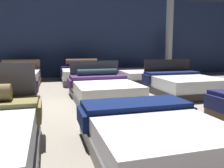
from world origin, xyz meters
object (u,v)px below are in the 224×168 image
object	(u,v)px
bed_6	(18,78)
bed_8	(140,75)
support_pillar	(169,37)
bed_5	(182,85)
bed_1	(152,133)
bed_7	(84,75)
bed_4	(103,89)
bed_3	(1,94)

from	to	relation	value
bed_6	bed_8	xyz separation A→B (m)	(4.55, -0.01, -0.04)
bed_8	bed_6	bearing A→B (deg)	179.91
support_pillar	bed_5	bearing A→B (deg)	-113.42
bed_1	bed_6	world-z (taller)	bed_6
bed_7	bed_6	bearing A→B (deg)	-179.86
bed_4	support_pillar	bearing A→B (deg)	43.78
support_pillar	bed_7	bearing A→B (deg)	-165.44
bed_5	bed_1	bearing A→B (deg)	-126.90
bed_1	bed_5	distance (m)	3.89
bed_6	bed_8	world-z (taller)	bed_6
bed_3	bed_7	bearing A→B (deg)	50.96
bed_4	bed_1	bearing A→B (deg)	-93.07
bed_3	support_pillar	bearing A→B (deg)	31.08
bed_6	bed_8	bearing A→B (deg)	1.83
bed_6	bed_7	size ratio (longest dim) A/B	0.94
bed_3	bed_7	xyz separation A→B (m)	(2.31, 3.00, 0.02)
bed_8	bed_1	bearing A→B (deg)	-110.64
bed_4	bed_6	distance (m)	3.80
bed_1	bed_4	xyz separation A→B (m)	(0.09, 3.08, 0.03)
bed_6	bed_7	xyz separation A→B (m)	(2.30, -0.03, 0.05)
bed_7	bed_1	bearing A→B (deg)	-89.46
bed_1	bed_8	xyz separation A→B (m)	(2.29, 6.06, -0.03)
bed_4	support_pillar	distance (m)	5.85
bed_6	bed_3	bearing A→B (deg)	-88.22
bed_4	bed_7	bearing A→B (deg)	89.63
bed_4	support_pillar	world-z (taller)	support_pillar
bed_5	bed_6	world-z (taller)	bed_5
bed_3	bed_7	size ratio (longest dim) A/B	0.99
bed_5	bed_8	xyz separation A→B (m)	(-0.05, 2.96, -0.07)
bed_3	support_pillar	distance (m)	7.68
bed_5	support_pillar	size ratio (longest dim) A/B	0.56
bed_3	bed_4	xyz separation A→B (m)	(2.36, 0.04, -0.01)
bed_4	bed_6	bearing A→B (deg)	126.76
bed_4	bed_6	size ratio (longest dim) A/B	1.11
bed_1	bed_3	bearing A→B (deg)	126.12
bed_6	support_pillar	distance (m)	6.59
bed_5	bed_8	world-z (taller)	bed_5
bed_1	bed_3	xyz separation A→B (m)	(-2.27, 3.04, 0.03)
bed_8	bed_5	bearing A→B (deg)	-88.84
bed_3	bed_8	size ratio (longest dim) A/B	1.05
bed_5	support_pillar	distance (m)	4.60
bed_4	bed_5	size ratio (longest dim) A/B	1.12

